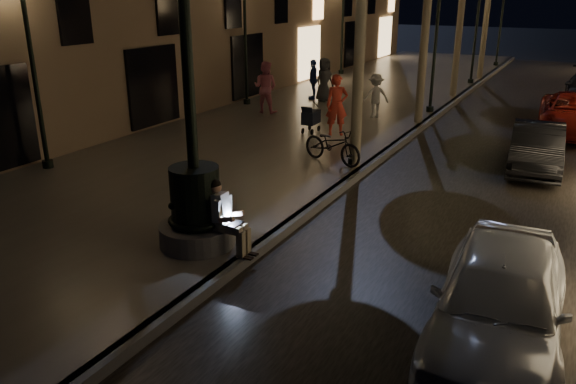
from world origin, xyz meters
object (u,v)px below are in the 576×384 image
Objects in this scene: car_front at (500,299)px; pedestrian_white at (375,96)px; lamp_curb_d at (502,14)px; pedestrian_red at (337,105)px; lamp_left_c at (343,17)px; pedestrian_blue at (313,79)px; lamp_left_b at (245,28)px; bicycle at (333,145)px; pedestrian_pink at (265,87)px; lamp_curb_b at (437,31)px; lamp_left_a at (31,51)px; car_second at (537,148)px; stroller at (311,117)px; lamp_curb_a at (358,50)px; pedestrian_dark at (324,80)px; fountain_lamppost at (195,193)px; car_third at (575,114)px; seated_man_laptop at (224,214)px; lamp_curb_c at (477,21)px.

pedestrian_white is (-6.20, 12.40, 0.28)m from car_front.
pedestrian_red is at bearing -94.74° from lamp_curb_d.
lamp_left_c is 8.23m from pedestrian_blue.
bicycle is (6.50, -6.03, -2.53)m from lamp_left_b.
pedestrian_red reaches higher than pedestrian_pink.
lamp_curb_b is 3.01× the size of pedestrian_white.
bicycle is at bearing 3.95° from pedestrian_blue.
bicycle is (6.50, 3.97, -2.53)m from lamp_left_a.
lamp_left_a is 8.03m from bicycle.
car_second is at bearing 115.00° from pedestrian_white.
pedestrian_red is at bearing 5.11° from stroller.
lamp_curb_a is at bearing -66.07° from lamp_left_c.
lamp_curb_b is at bearing 104.92° from car_front.
pedestrian_blue is at bearing 91.34° from pedestrian_dark.
lamp_left_a reaches higher than pedestrian_white.
car_front is (11.76, -22.40, -2.52)m from lamp_left_c.
fountain_lamppost is at bearing 59.33° from pedestrian_white.
pedestrian_dark is (-2.81, 5.19, -0.07)m from pedestrian_red.
car_third is 6.80m from pedestrian_white.
lamp_curb_b is at bearing -162.32° from pedestrian_white.
stroller is at bearing -151.48° from car_third.
car_front is (11.76, -12.40, -2.52)m from lamp_left_b.
lamp_left_c is at bearing 107.68° from seated_man_laptop.
pedestrian_dark is at bearing 86.95° from pedestrian_red.
pedestrian_pink is (-5.45, 10.87, 0.26)m from seated_man_laptop.
pedestrian_pink is at bearing 116.65° from seated_man_laptop.
car_front reaches higher than stroller.
lamp_left_a is 1.01× the size of car_third.
lamp_left_a is 12.26m from car_front.
pedestrian_dark is (-4.56, -15.91, -2.13)m from lamp_curb_d.
car_third is (0.72, 5.13, 0.04)m from car_second.
lamp_curb_a is at bearing -90.00° from lamp_curb_c.
lamp_curb_d is 2.48× the size of pedestrian_pink.
car_second is (6.91, -0.21, -0.09)m from stroller.
lamp_curb_a reaches higher than pedestrian_pink.
car_third is at bearing 44.01° from lamp_left_a.
pedestrian_red reaches higher than pedestrian_blue.
car_front is 8.99m from car_second.
stroller is (-2.61, -21.21, -2.53)m from lamp_curb_d.
pedestrian_pink is (-10.57, -2.84, 0.51)m from car_third.
lamp_curb_b is 1.28× the size of car_second.
bicycle is (-5.63, -7.74, 0.04)m from car_third.
pedestrian_white is at bearing -169.00° from pedestrian_pink.
lamp_curb_b is 7.38m from lamp_left_b.
lamp_curb_d is at bearing 88.66° from fountain_lamppost.
lamp_curb_d is at bearing 136.96° from pedestrian_blue.
lamp_curb_d and lamp_left_c have the same top height.
pedestrian_pink is at bearing 114.01° from fountain_lamppost.
stroller is (-2.53, 8.79, -0.20)m from seated_man_laptop.
fountain_lamppost is 13.75m from lamp_left_b.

